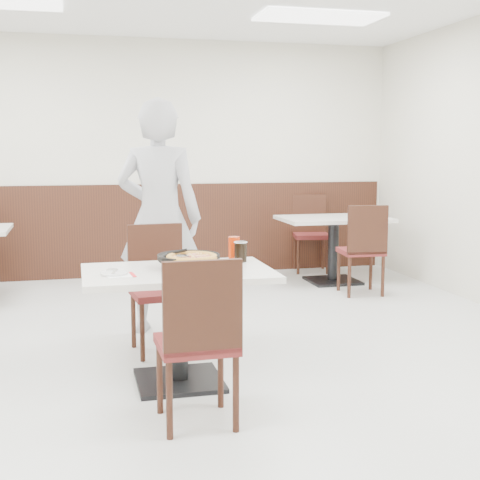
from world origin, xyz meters
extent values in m
plane|color=#BABAB5|center=(0.00, 0.00, 0.00)|extent=(7.00, 7.00, 0.00)
cube|color=beige|center=(0.00, 3.50, 1.40)|extent=(6.00, 0.04, 2.80)
cube|color=black|center=(0.00, 3.48, 0.55)|extent=(5.90, 0.03, 1.10)
cube|color=white|center=(1.50, 1.80, 2.78)|extent=(1.20, 0.60, 0.02)
cylinder|color=black|center=(-0.19, -0.30, 0.77)|extent=(0.12, 0.12, 0.04)
cylinder|color=black|center=(-0.14, -0.27, 0.79)|extent=(0.34, 0.34, 0.01)
cylinder|color=gold|center=(-0.13, -0.33, 0.81)|extent=(0.32, 0.32, 0.02)
cube|color=silver|center=(-0.19, -0.33, 0.84)|extent=(0.09, 0.10, 0.00)
cube|color=white|center=(-0.59, -0.43, 0.75)|extent=(0.18, 0.18, 0.00)
cylinder|color=silver|center=(-0.63, -0.40, 0.76)|extent=(0.17, 0.17, 0.01)
cube|color=silver|center=(-0.62, -0.39, 0.77)|extent=(0.06, 0.16, 0.00)
cylinder|color=black|center=(0.25, -0.12, 0.81)|extent=(0.09, 0.09, 0.13)
cylinder|color=#BA2402|center=(0.23, -0.01, 0.83)|extent=(0.08, 0.08, 0.16)
imported|color=#B4B3B8|center=(-0.18, 0.92, 0.96)|extent=(0.82, 0.69, 1.92)
camera|label=1|loc=(-0.84, -4.51, 1.52)|focal=50.00mm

